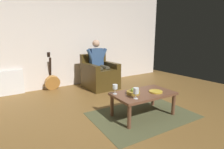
{
  "coord_description": "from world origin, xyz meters",
  "views": [
    {
      "loc": [
        1.77,
        1.82,
        1.35
      ],
      "look_at": [
        -0.24,
        -1.2,
        0.56
      ],
      "focal_mm": 27.93,
      "sensor_mm": 36.0,
      "label": 1
    }
  ],
  "objects": [
    {
      "name": "armchair",
      "position": [
        -0.49,
        -2.18,
        0.33
      ],
      "size": [
        0.78,
        0.87,
        0.89
      ],
      "rotation": [
        0.0,
        0.0,
        0.02
      ],
      "color": "#423213",
      "rests_on": "ground"
    },
    {
      "name": "wine_glass_far",
      "position": [
        0.19,
        -0.47,
        0.53
      ],
      "size": [
        0.08,
        0.08,
        0.16
      ],
      "color": "silver",
      "rests_on": "coffee_table"
    },
    {
      "name": "person_seated",
      "position": [
        -0.49,
        -2.22,
        0.69
      ],
      "size": [
        0.62,
        0.57,
        1.27
      ],
      "rotation": [
        0.0,
        0.0,
        0.02
      ],
      "color": "#34517B",
      "rests_on": "ground"
    },
    {
      "name": "wine_glass_near",
      "position": [
        0.05,
        -0.11,
        0.53
      ],
      "size": [
        0.09,
        0.09,
        0.17
      ],
      "color": "silver",
      "rests_on": "coffee_table"
    },
    {
      "name": "coffee_table",
      "position": [
        -0.26,
        -0.26,
        0.36
      ],
      "size": [
        1.08,
        0.66,
        0.41
      ],
      "rotation": [
        0.0,
        0.0,
        -0.06
      ],
      "color": "brown",
      "rests_on": "ground"
    },
    {
      "name": "wall_back",
      "position": [
        0.0,
        -2.87,
        1.36
      ],
      "size": [
        6.51,
        0.06,
        2.73
      ],
      "primitive_type": "cube",
      "color": "silver",
      "rests_on": "ground"
    },
    {
      "name": "radiator",
      "position": [
        1.55,
        -2.8,
        0.29
      ],
      "size": [
        0.53,
        0.06,
        0.59
      ],
      "primitive_type": "cube",
      "color": "white",
      "rests_on": "ground"
    },
    {
      "name": "ground_plane",
      "position": [
        0.0,
        0.0,
        0.0
      ],
      "size": [
        7.33,
        7.33,
        0.0
      ],
      "primitive_type": "plane",
      "color": "brown"
    },
    {
      "name": "rug",
      "position": [
        -0.26,
        -0.26,
        0.0
      ],
      "size": [
        1.82,
        1.3,
        0.01
      ],
      "primitive_type": "cube",
      "rotation": [
        0.0,
        0.0,
        -0.06
      ],
      "color": "#494C2E",
      "rests_on": "ground"
    },
    {
      "name": "guitar",
      "position": [
        0.64,
        -2.67,
        0.22
      ],
      "size": [
        0.38,
        0.31,
        0.97
      ],
      "color": "#B87A35",
      "rests_on": "ground"
    },
    {
      "name": "decorative_dish",
      "position": [
        -0.45,
        -0.16,
        0.43
      ],
      "size": [
        0.23,
        0.23,
        0.02
      ],
      "primitive_type": "cylinder",
      "color": "gold",
      "rests_on": "coffee_table"
    },
    {
      "name": "fruit_bowl",
      "position": [
        -0.07,
        -0.3,
        0.45
      ],
      "size": [
        0.22,
        0.22,
        0.11
      ],
      "color": "olive",
      "rests_on": "coffee_table"
    }
  ]
}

